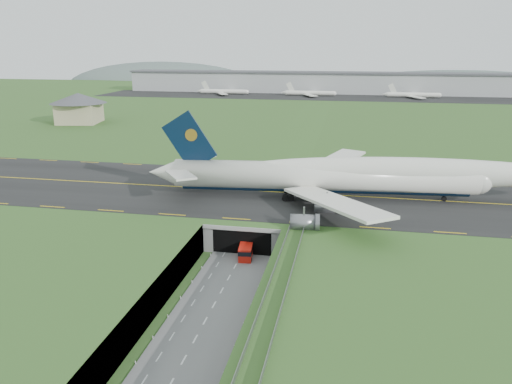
# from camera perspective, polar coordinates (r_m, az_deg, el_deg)

# --- Properties ---
(ground) EXTENTS (900.00, 900.00, 0.00)m
(ground) POSITION_cam_1_polar(r_m,az_deg,el_deg) (94.42, -2.68, -9.08)
(ground) COLOR #365923
(ground) RESTS_ON ground
(airfield_deck) EXTENTS (800.00, 800.00, 6.00)m
(airfield_deck) POSITION_cam_1_polar(r_m,az_deg,el_deg) (93.16, -2.71, -7.41)
(airfield_deck) COLOR gray
(airfield_deck) RESTS_ON ground
(trench_road) EXTENTS (12.00, 75.00, 0.20)m
(trench_road) POSITION_cam_1_polar(r_m,az_deg,el_deg) (87.87, -3.85, -11.08)
(trench_road) COLOR slate
(trench_road) RESTS_ON ground
(taxiway) EXTENTS (800.00, 44.00, 0.18)m
(taxiway) POSITION_cam_1_polar(r_m,az_deg,el_deg) (122.50, 0.89, 0.06)
(taxiway) COLOR black
(taxiway) RESTS_ON airfield_deck
(tunnel_portal) EXTENTS (17.00, 22.30, 6.00)m
(tunnel_portal) POSITION_cam_1_polar(r_m,az_deg,el_deg) (108.16, -0.63, -3.74)
(tunnel_portal) COLOR gray
(tunnel_portal) RESTS_ON ground
(guideway) EXTENTS (3.00, 53.00, 7.05)m
(guideway) POSITION_cam_1_polar(r_m,az_deg,el_deg) (73.38, 2.25, -12.35)
(guideway) COLOR #A8A8A3
(guideway) RESTS_ON ground
(jumbo_jet) EXTENTS (99.28, 62.79, 20.85)m
(jumbo_jet) POSITION_cam_1_polar(r_m,az_deg,el_deg) (117.48, 11.10, 1.83)
(jumbo_jet) COLOR white
(jumbo_jet) RESTS_ON ground
(shuttle_tram) EXTENTS (3.33, 7.04, 2.79)m
(shuttle_tram) POSITION_cam_1_polar(r_m,az_deg,el_deg) (99.67, -1.14, -6.66)
(shuttle_tram) COLOR red
(shuttle_tram) RESTS_ON ground
(service_building) EXTENTS (29.22, 29.22, 13.74)m
(service_building) POSITION_cam_1_polar(r_m,az_deg,el_deg) (245.45, -19.60, 9.31)
(service_building) COLOR tan
(service_building) RESTS_ON ground
(cargo_terminal) EXTENTS (320.00, 67.00, 15.60)m
(cargo_terminal) POSITION_cam_1_polar(r_m,az_deg,el_deg) (383.62, 8.03, 12.30)
(cargo_terminal) COLOR #B2B2B2
(cargo_terminal) RESTS_ON ground
(distant_hills) EXTENTS (700.00, 91.00, 60.00)m
(distant_hills) POSITION_cam_1_polar(r_m,az_deg,el_deg) (516.54, 16.07, 10.86)
(distant_hills) COLOR #51615D
(distant_hills) RESTS_ON ground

